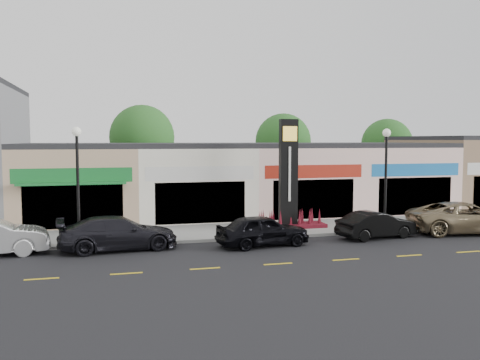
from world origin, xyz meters
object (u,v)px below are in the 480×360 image
(car_dark_sedan, at_px, (118,233))
(car_black_conv, at_px, (376,225))
(car_black_sedan, at_px, (263,230))
(car_gold_suv, at_px, (466,218))
(pylon_sign, at_px, (288,190))
(lamp_west_near, at_px, (78,173))
(lamp_east_near, at_px, (386,168))

(car_dark_sedan, height_order, car_black_conv, car_dark_sedan)
(car_black_sedan, height_order, car_gold_suv, car_gold_suv)
(pylon_sign, bearing_deg, car_black_sedan, -125.14)
(car_black_conv, bearing_deg, pylon_sign, 38.09)
(lamp_west_near, distance_m, pylon_sign, 11.19)
(lamp_west_near, xyz_separation_m, car_dark_sedan, (1.77, -1.16, -2.70))
(lamp_west_near, relative_size, car_black_conv, 1.31)
(lamp_east_near, distance_m, car_black_sedan, 8.30)
(car_black_conv, relative_size, car_gold_suv, 0.70)
(car_black_sedan, xyz_separation_m, car_gold_suv, (11.60, 0.51, 0.08))
(pylon_sign, xyz_separation_m, car_dark_sedan, (-9.23, -2.85, -1.50))
(lamp_west_near, distance_m, car_gold_suv, 20.23)
(lamp_east_near, xyz_separation_m, car_gold_suv, (4.00, -1.47, -2.64))
(lamp_west_near, xyz_separation_m, lamp_east_near, (16.00, 0.00, 0.00))
(lamp_west_near, relative_size, car_black_sedan, 1.24)
(lamp_east_near, bearing_deg, car_black_sedan, -165.36)
(lamp_east_near, relative_size, car_black_sedan, 1.24)
(car_black_sedan, xyz_separation_m, car_black_conv, (6.20, 0.41, -0.06))
(lamp_east_near, relative_size, car_gold_suv, 0.91)
(pylon_sign, relative_size, car_dark_sedan, 1.12)
(lamp_west_near, relative_size, car_dark_sedan, 1.03)
(lamp_east_near, bearing_deg, car_gold_suv, -20.15)
(car_black_conv, bearing_deg, lamp_west_near, 74.11)
(car_black_sedan, distance_m, car_black_conv, 6.21)
(pylon_sign, distance_m, car_black_conv, 5.12)
(car_gold_suv, bearing_deg, lamp_east_near, 79.51)
(lamp_west_near, relative_size, car_gold_suv, 0.91)
(pylon_sign, relative_size, car_black_sedan, 1.36)
(lamp_east_near, xyz_separation_m, car_black_sedan, (-7.59, -1.98, -2.72))
(lamp_west_near, bearing_deg, car_black_sedan, -13.27)
(pylon_sign, relative_size, car_gold_suv, 1.00)
(lamp_west_near, xyz_separation_m, car_black_conv, (14.61, -1.57, -2.79))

